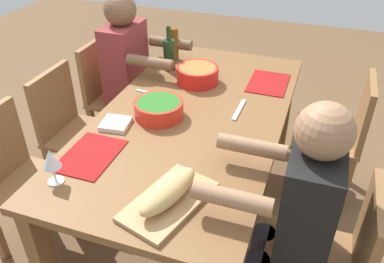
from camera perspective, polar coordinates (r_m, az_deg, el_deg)
ground_plane at (r=2.60m, az=0.00°, el=-11.58°), size 8.00×8.00×0.00m
dining_table at (r=2.18m, az=0.00°, el=0.67°), size 1.83×0.96×0.74m
chair_near_center at (r=2.62m, az=-16.83°, el=0.57°), size 0.40×0.40×0.85m
chair_near_right at (r=2.32m, az=-23.65°, el=-5.89°), size 0.40×0.40×0.85m
chair_near_left at (r=2.97m, az=-11.53°, el=5.60°), size 0.40×0.40×0.85m
diner_near_left at (r=2.79m, az=-8.71°, el=8.95°), size 0.41×0.53×1.20m
chair_far_left at (r=2.62m, az=20.62°, el=-0.12°), size 0.40×0.40×0.85m
chair_far_right at (r=1.85m, az=19.52°, el=-16.77°), size 0.40×0.40×0.85m
diner_far_right at (r=1.68m, az=14.65°, el=-10.99°), size 0.41×0.53×1.20m
serving_bowl_greens at (r=2.11m, az=-4.79°, el=3.38°), size 0.26×0.26×0.09m
serving_bowl_fruit at (r=2.46m, az=0.80°, el=8.29°), size 0.26×0.26×0.10m
cutting_board at (r=1.60m, az=-3.35°, el=-9.96°), size 0.45×0.32×0.02m
bread_loaf at (r=1.56m, az=-3.42°, el=-8.50°), size 0.34×0.20×0.09m
wine_bottle at (r=2.61m, az=-3.28°, el=11.07°), size 0.08×0.08×0.29m
beer_bottle at (r=2.76m, az=-2.59°, el=12.42°), size 0.06×0.06×0.22m
wine_glass at (r=1.72m, az=-19.58°, el=-3.88°), size 0.08×0.08×0.17m
fork_near_center at (r=2.36m, az=-6.27°, el=5.55°), size 0.03×0.17×0.01m
placemat_near_right at (r=1.89m, az=-14.37°, el=-3.32°), size 0.32×0.23×0.01m
placemat_far_left at (r=2.51m, az=10.87°, el=6.86°), size 0.32×0.23×0.01m
carving_knife at (r=2.19m, az=6.76°, el=3.14°), size 0.23×0.03×0.01m
napkin_stack at (r=2.08m, az=-10.90°, el=1.11°), size 0.16×0.16×0.02m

